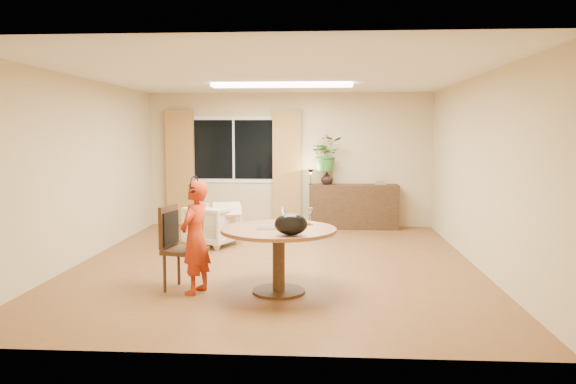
% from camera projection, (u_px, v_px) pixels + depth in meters
% --- Properties ---
extents(floor, '(6.50, 6.50, 0.00)m').
position_uv_depth(floor, '(276.00, 264.00, 7.85)').
color(floor, brown).
rests_on(floor, ground).
extents(ceiling, '(6.50, 6.50, 0.00)m').
position_uv_depth(ceiling, '(275.00, 75.00, 7.58)').
color(ceiling, white).
rests_on(ceiling, wall_back).
extents(wall_back, '(5.50, 0.00, 5.50)m').
position_uv_depth(wall_back, '(290.00, 160.00, 10.94)').
color(wall_back, tan).
rests_on(wall_back, floor).
extents(wall_left, '(0.00, 6.50, 6.50)m').
position_uv_depth(wall_left, '(81.00, 170.00, 7.89)').
color(wall_left, tan).
rests_on(wall_left, floor).
extents(wall_right, '(0.00, 6.50, 6.50)m').
position_uv_depth(wall_right, '(479.00, 172.00, 7.54)').
color(wall_right, tan).
rests_on(wall_right, floor).
extents(window, '(1.70, 0.03, 1.30)m').
position_uv_depth(window, '(234.00, 150.00, 10.97)').
color(window, white).
rests_on(window, wall_back).
extents(curtain_left, '(0.55, 0.08, 2.25)m').
position_uv_depth(curtain_left, '(180.00, 168.00, 11.00)').
color(curtain_left, olive).
rests_on(curtain_left, wall_back).
extents(curtain_right, '(0.55, 0.08, 2.25)m').
position_uv_depth(curtain_right, '(287.00, 168.00, 10.86)').
color(curtain_right, olive).
rests_on(curtain_right, wall_back).
extents(ceiling_panel, '(2.20, 0.35, 0.05)m').
position_uv_depth(ceiling_panel, '(282.00, 85.00, 8.77)').
color(ceiling_panel, white).
rests_on(ceiling_panel, ceiling).
extents(dining_table, '(1.31, 1.31, 0.75)m').
position_uv_depth(dining_table, '(279.00, 242.00, 6.37)').
color(dining_table, brown).
rests_on(dining_table, floor).
extents(dining_chair, '(0.55, 0.52, 0.98)m').
position_uv_depth(dining_chair, '(185.00, 248.00, 6.51)').
color(dining_chair, black).
rests_on(dining_chair, floor).
extents(child, '(0.53, 0.43, 1.28)m').
position_uv_depth(child, '(195.00, 238.00, 6.35)').
color(child, red).
rests_on(child, floor).
extents(laptop, '(0.40, 0.31, 0.24)m').
position_uv_depth(laptop, '(271.00, 218.00, 6.34)').
color(laptop, '#B7B7BC').
rests_on(laptop, dining_table).
extents(tumbler, '(0.08, 0.08, 0.11)m').
position_uv_depth(tumbler, '(286.00, 221.00, 6.56)').
color(tumbler, white).
rests_on(tumbler, dining_table).
extents(wine_glass, '(0.08, 0.08, 0.21)m').
position_uv_depth(wine_glass, '(310.00, 216.00, 6.57)').
color(wine_glass, white).
rests_on(wine_glass, dining_table).
extents(pot_lid, '(0.23, 0.23, 0.03)m').
position_uv_depth(pot_lid, '(302.00, 223.00, 6.61)').
color(pot_lid, white).
rests_on(pot_lid, dining_table).
extents(handbag, '(0.37, 0.23, 0.23)m').
position_uv_depth(handbag, '(291.00, 224.00, 5.89)').
color(handbag, black).
rests_on(handbag, dining_table).
extents(armchair, '(0.94, 0.95, 0.66)m').
position_uv_depth(armchair, '(213.00, 225.00, 9.09)').
color(armchair, beige).
rests_on(armchair, floor).
extents(throw, '(0.54, 0.62, 0.03)m').
position_uv_depth(throw, '(227.00, 204.00, 9.04)').
color(throw, beige).
rests_on(throw, armchair).
extents(sideboard, '(1.69, 0.41, 0.84)m').
position_uv_depth(sideboard, '(354.00, 207.00, 10.72)').
color(sideboard, black).
rests_on(sideboard, floor).
extents(vase, '(0.28, 0.28, 0.25)m').
position_uv_depth(vase, '(327.00, 178.00, 10.69)').
color(vase, black).
rests_on(vase, sideboard).
extents(bouquet, '(0.70, 0.64, 0.66)m').
position_uv_depth(bouquet, '(326.00, 154.00, 10.64)').
color(bouquet, '#2F6024').
rests_on(bouquet, vase).
extents(book_stack, '(0.23, 0.19, 0.08)m').
position_uv_depth(book_stack, '(380.00, 183.00, 10.64)').
color(book_stack, brown).
rests_on(book_stack, sideboard).
extents(desk_lamp, '(0.16, 0.16, 0.31)m').
position_uv_depth(desk_lamp, '(311.00, 176.00, 10.66)').
color(desk_lamp, black).
rests_on(desk_lamp, sideboard).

